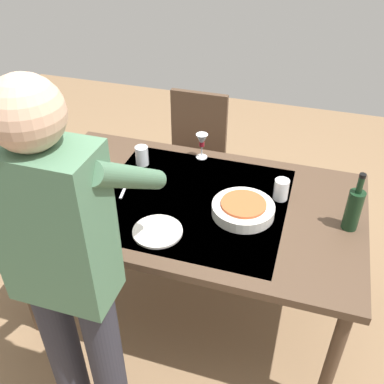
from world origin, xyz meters
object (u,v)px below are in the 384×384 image
Objects in this scene: dining_table at (192,211)px; wine_glass_left at (202,142)px; water_cup_near_right at (142,156)px; side_bowl_salad at (89,156)px; dinner_plate_far at (65,188)px; wine_bottle at (354,209)px; dinner_plate_near at (158,231)px; chair_near at (195,150)px; water_cup_near_left at (281,190)px; water_cup_far_left at (20,204)px; serving_bowl_pasta at (243,209)px; person_server at (68,270)px.

wine_glass_left reaches higher than dining_table.
water_cup_near_right reaches higher than side_bowl_salad.
dinner_plate_far is at bearing 41.14° from wine_glass_left.
wine_bottle is 0.89m from dinner_plate_near.
dining_table is at bearing 106.09° from chair_near.
water_cup_near_left is 0.61× the size of side_bowl_salad.
dining_table is 15.62× the size of water_cup_far_left.
serving_bowl_pasta reaches higher than dinner_plate_near.
serving_bowl_pasta is (-0.49, -0.72, -0.15)m from person_server.
wine_bottle is 0.50m from serving_bowl_pasta.
person_server reaches higher than serving_bowl_pasta.
dinner_plate_far is (0.92, 0.07, -0.03)m from serving_bowl_pasta.
dining_table is 0.78m from wine_bottle.
dinner_plate_near is at bearing 40.58° from water_cup_near_left.
dinner_plate_near is at bearing -174.61° from water_cup_far_left.
water_cup_near_right is (0.79, -0.09, -0.00)m from water_cup_near_left.
serving_bowl_pasta is (-1.01, -0.31, -0.02)m from water_cup_far_left.
chair_near reaches higher than water_cup_near_right.
dining_table is 15.45× the size of water_cup_near_left.
wine_bottle is at bearing 139.45° from chair_near.
water_cup_near_left is (-0.67, 0.73, 0.30)m from chair_near.
dinner_plate_near is at bearing -107.27° from person_server.
wine_bottle is 2.73× the size of water_cup_far_left.
serving_bowl_pasta is at bearing 127.27° from wine_glass_left.
water_cup_near_left reaches higher than water_cup_far_left.
wine_bottle is at bearing 168.71° from water_cup_near_right.
dining_table is 0.67m from dinner_plate_far.
water_cup_near_right reaches higher than dining_table.
serving_bowl_pasta and side_bowl_salad have the same top height.
wine_glass_left is 0.66× the size of dinner_plate_near.
wine_glass_left is at bearing -28.04° from water_cup_near_left.
chair_near is 1.35m from water_cup_far_left.
water_cup_near_left is (0.34, -0.13, -0.06)m from wine_bottle.
person_server is at bearing 123.30° from dinner_plate_far.
dinner_plate_near is (0.50, 0.43, -0.05)m from water_cup_near_left.
water_cup_near_left is at bearing -130.54° from serving_bowl_pasta.
water_cup_near_right is 0.60m from dinner_plate_near.
side_bowl_salad is at bearing 11.44° from water_cup_near_right.
wine_bottle is at bearing -174.20° from serving_bowl_pasta.
person_server is at bearing 82.27° from wine_glass_left.
person_server is 5.63× the size of serving_bowl_pasta.
water_cup_far_left is at bearing 67.93° from chair_near.
chair_near is 5.06× the size of side_bowl_salad.
person_server is 1.25m from wine_bottle.
dining_table is at bearing -106.61° from person_server.
water_cup_far_left is (1.50, 0.36, -0.06)m from wine_bottle.
water_cup_far_left is (0.50, 1.22, 0.30)m from chair_near.
water_cup_near_left is at bearing -21.19° from wine_bottle.
chair_near is at bearing -40.55° from wine_bottle.
dinner_plate_near is at bearing 19.57° from wine_bottle.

